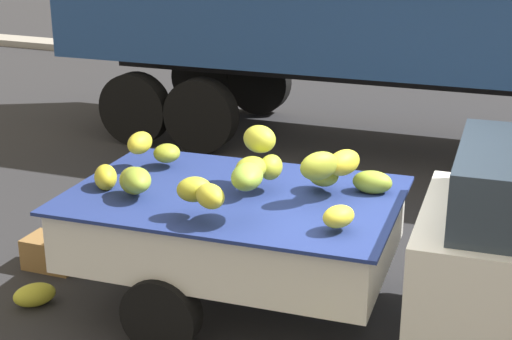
{
  "coord_description": "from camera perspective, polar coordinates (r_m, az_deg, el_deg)",
  "views": [
    {
      "loc": [
        1.55,
        -5.46,
        3.34
      ],
      "look_at": [
        -0.95,
        0.07,
        1.27
      ],
      "focal_mm": 53.42,
      "sensor_mm": 36.0,
      "label": 1
    }
  ],
  "objects": [
    {
      "name": "curb_strip",
      "position": [
        16.13,
        18.34,
        6.22
      ],
      "size": [
        80.0,
        0.8,
        0.16
      ],
      "primitive_type": "cube",
      "color": "gray",
      "rests_on": "ground"
    },
    {
      "name": "ground",
      "position": [
        6.59,
        7.41,
        -11.81
      ],
      "size": [
        220.0,
        220.0,
        0.0
      ],
      "primitive_type": "plane",
      "color": "#28282B"
    },
    {
      "name": "pickup_truck",
      "position": [
        6.14,
        15.3,
        -5.43
      ],
      "size": [
        5.01,
        2.25,
        1.7
      ],
      "rotation": [
        0.0,
        0.0,
        0.09
      ],
      "color": "silver",
      "rests_on": "ground"
    },
    {
      "name": "fallen_banana_bunch_near_tailgate",
      "position": [
        7.14,
        -16.25,
        -8.96
      ],
      "size": [
        0.41,
        0.44,
        0.2
      ],
      "primitive_type": "ellipsoid",
      "rotation": [
        0.0,
        0.0,
        4.03
      ],
      "color": "gold",
      "rests_on": "ground"
    },
    {
      "name": "produce_crate",
      "position": [
        7.79,
        -14.98,
        -5.98
      ],
      "size": [
        0.54,
        0.39,
        0.31
      ],
      "primitive_type": "cube",
      "rotation": [
        0.0,
        0.0,
        0.06
      ],
      "color": "olive",
      "rests_on": "ground"
    }
  ]
}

